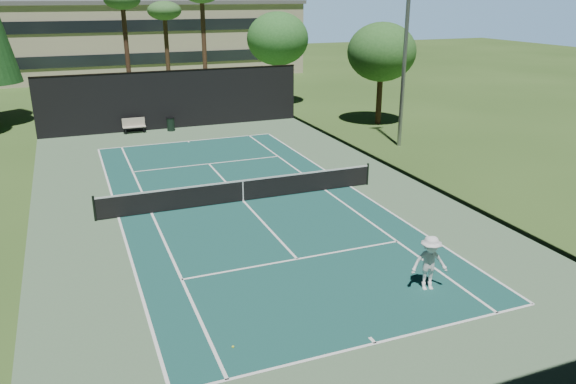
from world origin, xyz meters
The scene contains 19 objects.
ground centered at (0.00, 0.00, 0.00)m, with size 160.00×160.00×0.00m, color #32521F.
apron_slab centered at (0.00, 0.00, 0.01)m, with size 18.00×32.00×0.01m, color #50714F.
court_surface centered at (0.00, 0.00, 0.01)m, with size 10.97×23.77×0.01m, color #174A44.
court_lines centered at (0.00, 0.00, 0.02)m, with size 11.07×23.87×0.01m.
tennis_net centered at (0.00, 0.00, 0.56)m, with size 12.90×0.10×1.10m.
fence centered at (0.00, 0.06, 2.01)m, with size 18.04×32.05×4.03m.
player centered at (3.06, -9.87, 0.91)m, with size 1.17×0.68×1.82m, color white.
tennis_ball_a centered at (-3.61, -10.65, 0.04)m, with size 0.07×0.07×0.07m, color #CEDF32.
tennis_ball_b centered at (-0.85, 2.77, 0.04)m, with size 0.08×0.08×0.08m, color yellow.
tennis_ball_c centered at (-0.89, 1.57, 0.04)m, with size 0.08×0.08×0.08m, color #BFD02F.
tennis_ball_d centered at (-2.76, 2.75, 0.04)m, with size 0.08×0.08×0.08m, color yellow.
park_bench centered at (-2.88, 15.53, 0.55)m, with size 1.50×0.45×1.02m.
trash_bin centered at (-0.44, 15.27, 0.48)m, with size 0.56×0.56×0.95m.
palm_a centered at (-2.00, 24.00, 8.19)m, with size 2.80×2.80×9.32m.
palm_b centered at (1.50, 26.00, 7.36)m, with size 2.80×2.80×8.42m.
decid_tree_a centered at (10.00, 22.00, 5.42)m, with size 5.12×5.12×7.62m.
decid_tree_b centered at (14.00, 12.00, 5.08)m, with size 4.80×4.80×7.14m.
campus_building centered at (0.00, 45.98, 4.21)m, with size 40.50×12.50×8.30m.
light_pole centered at (12.00, 6.00, 6.46)m, with size 0.90×0.25×12.22m.
Camera 1 is at (-6.92, -22.97, 8.86)m, focal length 35.00 mm.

